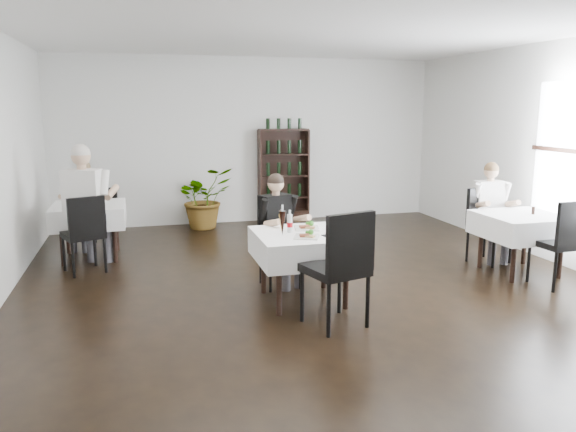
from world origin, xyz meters
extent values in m
plane|color=black|center=(0.00, 0.00, 0.00)|extent=(9.00, 9.00, 0.00)
plane|color=white|center=(0.00, 0.00, 3.00)|extent=(9.00, 9.00, 0.00)
plane|color=white|center=(0.00, 4.50, 1.50)|extent=(7.00, 0.00, 7.00)
cube|color=black|center=(0.60, 4.32, 0.10)|extent=(0.90, 0.28, 0.20)
cylinder|color=black|center=(-0.67, -0.36, 0.35)|extent=(0.06, 0.06, 0.71)
cylinder|color=black|center=(-0.67, 0.36, 0.35)|extent=(0.06, 0.06, 0.71)
cylinder|color=black|center=(0.07, -0.36, 0.35)|extent=(0.06, 0.06, 0.71)
cylinder|color=black|center=(0.07, 0.36, 0.35)|extent=(0.06, 0.06, 0.71)
cube|color=black|center=(-0.30, 0.00, 0.73)|extent=(0.85, 0.85, 0.04)
cube|color=white|center=(-0.30, 0.00, 0.62)|extent=(1.03, 1.03, 0.30)
cylinder|color=black|center=(-3.04, 2.16, 0.35)|extent=(0.06, 0.06, 0.71)
cylinder|color=black|center=(-3.04, 2.84, 0.35)|extent=(0.06, 0.06, 0.71)
cylinder|color=black|center=(-2.36, 2.16, 0.35)|extent=(0.06, 0.06, 0.71)
cylinder|color=black|center=(-2.36, 2.84, 0.35)|extent=(0.06, 0.06, 0.71)
cube|color=black|center=(-2.70, 2.50, 0.73)|extent=(0.80, 0.80, 0.04)
cube|color=white|center=(-2.70, 2.50, 0.62)|extent=(0.98, 0.98, 0.30)
cylinder|color=black|center=(2.36, -0.04, 0.35)|extent=(0.06, 0.06, 0.71)
cylinder|color=black|center=(2.36, 0.64, 0.35)|extent=(0.06, 0.06, 0.71)
cylinder|color=black|center=(3.04, -0.04, 0.35)|extent=(0.06, 0.06, 0.71)
cylinder|color=black|center=(3.04, 0.64, 0.35)|extent=(0.06, 0.06, 0.71)
cube|color=black|center=(2.70, 0.30, 0.73)|extent=(0.80, 0.80, 0.04)
cube|color=white|center=(2.70, 0.30, 0.62)|extent=(0.98, 0.98, 0.30)
imported|color=#28511B|center=(-0.91, 4.10, 0.54)|extent=(1.21, 1.14, 1.08)
cylinder|color=black|center=(-0.58, 0.37, 0.21)|extent=(0.03, 0.03, 0.42)
cylinder|color=black|center=(-0.62, 0.73, 0.21)|extent=(0.03, 0.03, 0.42)
cylinder|color=black|center=(-0.22, 0.41, 0.21)|extent=(0.03, 0.03, 0.42)
cylinder|color=black|center=(-0.26, 0.77, 0.21)|extent=(0.03, 0.03, 0.42)
cube|color=black|center=(-0.42, 0.57, 0.45)|extent=(0.46, 0.46, 0.06)
cube|color=black|center=(-0.44, 0.76, 0.69)|extent=(0.42, 0.09, 0.46)
cylinder|color=black|center=(-0.04, -0.46, 0.26)|extent=(0.04, 0.04, 0.53)
cylinder|color=black|center=(0.09, -0.90, 0.26)|extent=(0.04, 0.04, 0.53)
cylinder|color=black|center=(-0.48, -0.59, 0.26)|extent=(0.04, 0.04, 0.53)
cylinder|color=black|center=(-0.36, -1.03, 0.26)|extent=(0.04, 0.04, 0.53)
cube|color=black|center=(-0.20, -0.75, 0.56)|extent=(0.65, 0.65, 0.08)
cube|color=black|center=(-0.13, -0.98, 0.87)|extent=(0.52, 0.20, 0.57)
cylinder|color=black|center=(-2.79, 3.10, 0.20)|extent=(0.03, 0.03, 0.40)
cylinder|color=black|center=(-2.71, 3.44, 0.20)|extent=(0.03, 0.03, 0.40)
cylinder|color=black|center=(-2.45, 3.02, 0.20)|extent=(0.03, 0.03, 0.40)
cylinder|color=black|center=(-2.37, 3.36, 0.20)|extent=(0.03, 0.03, 0.40)
cube|color=black|center=(-2.58, 3.23, 0.43)|extent=(0.48, 0.48, 0.06)
cube|color=black|center=(-2.54, 3.41, 0.66)|extent=(0.40, 0.13, 0.43)
cylinder|color=black|center=(-2.62, 2.06, 0.23)|extent=(0.04, 0.04, 0.46)
cylinder|color=black|center=(-2.47, 1.68, 0.23)|extent=(0.04, 0.04, 0.46)
cylinder|color=black|center=(-2.99, 1.91, 0.23)|extent=(0.04, 0.04, 0.46)
cylinder|color=black|center=(-2.84, 1.53, 0.23)|extent=(0.04, 0.04, 0.46)
cube|color=black|center=(-2.73, 1.79, 0.49)|extent=(0.60, 0.60, 0.07)
cube|color=black|center=(-2.65, 1.60, 0.76)|extent=(0.45, 0.22, 0.50)
cylinder|color=black|center=(2.51, 0.57, 0.23)|extent=(0.04, 0.04, 0.47)
cylinder|color=black|center=(2.35, 0.94, 0.23)|extent=(0.04, 0.04, 0.47)
cylinder|color=black|center=(2.88, 0.72, 0.23)|extent=(0.04, 0.04, 0.47)
cylinder|color=black|center=(2.73, 1.10, 0.23)|extent=(0.04, 0.04, 0.47)
cube|color=black|center=(2.62, 0.83, 0.50)|extent=(0.61, 0.61, 0.07)
cube|color=black|center=(2.54, 1.03, 0.77)|extent=(0.45, 0.22, 0.51)
cylinder|color=black|center=(2.98, -0.04, 0.24)|extent=(0.04, 0.04, 0.48)
cylinder|color=black|center=(2.56, -0.07, 0.24)|extent=(0.04, 0.04, 0.48)
cylinder|color=black|center=(2.59, -0.49, 0.24)|extent=(0.04, 0.04, 0.48)
cube|color=black|center=(2.78, -0.26, 0.52)|extent=(0.51, 0.51, 0.07)
cube|color=black|center=(2.80, -0.48, 0.80)|extent=(0.49, 0.08, 0.53)
cube|color=#45454D|center=(-0.46, 0.53, 0.52)|extent=(0.27, 0.41, 0.13)
cylinder|color=#45454D|center=(-0.39, 0.37, 0.23)|extent=(0.10, 0.10, 0.46)
cube|color=#45454D|center=(-0.29, 0.60, 0.52)|extent=(0.27, 0.41, 0.13)
cylinder|color=#45454D|center=(-0.22, 0.44, 0.23)|extent=(0.10, 0.10, 0.46)
cube|color=black|center=(-0.44, 0.73, 0.83)|extent=(0.42, 0.33, 0.51)
cylinder|color=tan|center=(-0.54, 0.41, 0.81)|extent=(0.18, 0.30, 0.14)
cylinder|color=tan|center=(-0.14, 0.58, 0.81)|extent=(0.18, 0.30, 0.14)
sphere|color=tan|center=(-0.43, 0.71, 1.22)|extent=(0.20, 0.20, 0.20)
sphere|color=black|center=(-0.43, 0.71, 1.25)|extent=(0.20, 0.20, 0.20)
cube|color=#45454D|center=(-2.93, 3.06, 0.52)|extent=(0.26, 0.41, 0.13)
cylinder|color=#45454D|center=(-2.98, 2.90, 0.23)|extent=(0.10, 0.10, 0.45)
cube|color=#45454D|center=(-2.75, 2.99, 0.52)|extent=(0.26, 0.41, 0.13)
cylinder|color=#45454D|center=(-2.81, 2.84, 0.23)|extent=(0.10, 0.10, 0.45)
cube|color=#CAA6A7|center=(-2.78, 3.19, 0.82)|extent=(0.42, 0.32, 0.51)
cylinder|color=tan|center=(-3.06, 3.03, 0.80)|extent=(0.17, 0.29, 0.14)
cylinder|color=tan|center=(-2.67, 2.88, 0.80)|extent=(0.17, 0.29, 0.14)
sphere|color=tan|center=(-2.78, 3.17, 1.21)|extent=(0.19, 0.19, 0.19)
sphere|color=olive|center=(-2.78, 3.17, 1.24)|extent=(0.19, 0.19, 0.19)
cube|color=#45454D|center=(-2.53, 2.01, 0.64)|extent=(0.30, 0.51, 0.16)
cylinder|color=#45454D|center=(-2.46, 2.20, 0.28)|extent=(0.13, 0.13, 0.56)
cube|color=#45454D|center=(-2.74, 2.08, 0.64)|extent=(0.30, 0.51, 0.16)
cylinder|color=#45454D|center=(-2.68, 2.27, 0.28)|extent=(0.13, 0.13, 0.56)
cube|color=white|center=(-2.70, 1.84, 1.02)|extent=(0.51, 0.38, 0.63)
cylinder|color=tan|center=(-2.36, 2.05, 1.00)|extent=(0.20, 0.37, 0.18)
cylinder|color=tan|center=(-2.86, 2.21, 1.00)|extent=(0.20, 0.37, 0.18)
sphere|color=tan|center=(-2.70, 1.86, 1.50)|extent=(0.24, 0.24, 0.24)
sphere|color=beige|center=(-2.70, 1.86, 1.54)|extent=(0.24, 0.24, 0.24)
cube|color=#45454D|center=(2.60, 0.88, 0.53)|extent=(0.17, 0.41, 0.13)
cylinder|color=#45454D|center=(2.58, 0.71, 0.23)|extent=(0.10, 0.10, 0.46)
cube|color=#45454D|center=(2.79, 0.86, 0.53)|extent=(0.17, 0.41, 0.13)
cylinder|color=#45454D|center=(2.77, 0.69, 0.23)|extent=(0.10, 0.10, 0.46)
cube|color=white|center=(2.71, 1.05, 0.84)|extent=(0.40, 0.25, 0.52)
cylinder|color=tan|center=(2.47, 0.82, 0.82)|extent=(0.11, 0.30, 0.15)
cylinder|color=tan|center=(2.90, 0.77, 0.82)|extent=(0.11, 0.30, 0.15)
sphere|color=tan|center=(2.71, 1.03, 1.24)|extent=(0.20, 0.20, 0.20)
sphere|color=brown|center=(2.71, 1.03, 1.27)|extent=(0.20, 0.20, 0.20)
cube|color=white|center=(-0.20, 0.18, 0.78)|extent=(0.32, 0.32, 0.02)
cube|color=#4F2216|center=(-0.24, 0.16, 0.80)|extent=(0.11, 0.09, 0.03)
sphere|color=#317B20|center=(-0.14, 0.23, 0.82)|extent=(0.06, 0.06, 0.06)
cube|color=olive|center=(-0.18, 0.12, 0.80)|extent=(0.12, 0.11, 0.02)
cube|color=white|center=(-0.33, -0.22, 0.78)|extent=(0.33, 0.33, 0.02)
cube|color=#4F2216|center=(-0.36, -0.24, 0.80)|extent=(0.11, 0.10, 0.02)
sphere|color=#317B20|center=(-0.27, -0.18, 0.82)|extent=(0.06, 0.06, 0.06)
cube|color=olive|center=(-0.31, -0.28, 0.80)|extent=(0.11, 0.11, 0.02)
cone|color=black|center=(-0.55, -0.06, 0.90)|extent=(0.08, 0.08, 0.27)
cylinder|color=silver|center=(-0.55, -0.06, 1.07)|extent=(0.02, 0.02, 0.07)
cone|color=gold|center=(-0.53, 0.07, 0.87)|extent=(0.06, 0.06, 0.21)
cylinder|color=silver|center=(-0.53, 0.07, 1.00)|extent=(0.02, 0.02, 0.05)
cylinder|color=silver|center=(-0.43, 0.07, 0.87)|extent=(0.06, 0.06, 0.20)
cylinder|color=#AB0911|center=(-0.43, 0.07, 0.85)|extent=(0.06, 0.06, 0.05)
cylinder|color=silver|center=(-0.43, 0.07, 0.99)|extent=(0.02, 0.02, 0.05)
cube|color=black|center=(-0.06, -0.21, 0.77)|extent=(0.19, 0.16, 0.01)
cylinder|color=silver|center=(-0.07, -0.21, 0.78)|extent=(0.05, 0.19, 0.01)
cylinder|color=silver|center=(-0.04, -0.21, 0.78)|extent=(0.05, 0.19, 0.01)
cylinder|color=black|center=(2.84, 0.27, 0.82)|extent=(0.04, 0.04, 0.10)
camera|label=1|loc=(-2.00, -5.70, 2.12)|focal=35.00mm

